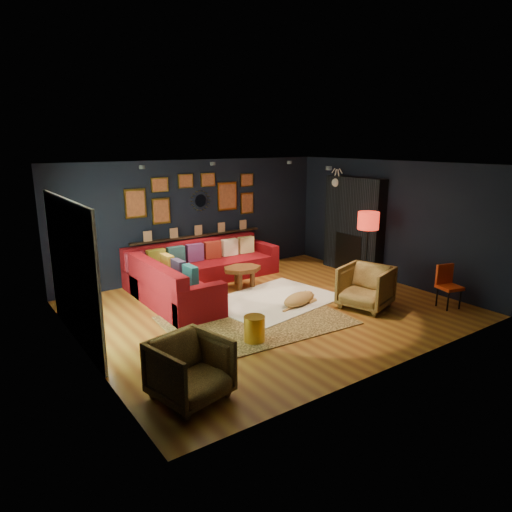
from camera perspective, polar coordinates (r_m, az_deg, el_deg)
floor at (r=8.42m, az=1.63°, el=-6.62°), size 6.50×6.50×0.00m
room_walls at (r=8.00m, az=1.71°, el=4.12°), size 6.50×6.50×6.50m
sectional at (r=9.48m, az=-7.91°, el=-2.31°), size 3.41×2.69×0.86m
ledge at (r=10.36m, az=-7.22°, el=2.53°), size 3.20×0.12×0.04m
gallery_wall at (r=10.24m, az=-7.53°, el=7.42°), size 3.15×0.04×1.02m
sunburst_mirror at (r=10.31m, az=-6.96°, el=6.88°), size 0.47×0.16×0.47m
fireplace at (r=10.81m, az=12.06°, el=3.36°), size 0.31×1.60×2.20m
deer_head at (r=11.04m, az=10.60°, el=9.06°), size 0.50×0.28×0.45m
sliding_door at (r=7.32m, az=-22.00°, el=-1.83°), size 0.06×2.80×2.20m
ceiling_spots at (r=8.54m, az=-1.51°, el=11.29°), size 3.30×2.50×0.06m
shag_rug at (r=8.81m, az=2.22°, el=-5.56°), size 2.63×2.10×0.03m
leopard_rug at (r=7.88m, az=-0.00°, el=-8.04°), size 3.10×2.31×0.02m
coffee_table at (r=9.50m, az=-1.74°, el=-1.87°), size 0.91×0.73×0.41m
pouf at (r=8.97m, az=-10.88°, el=-4.24°), size 0.50×0.50×0.33m
armchair_left at (r=5.57m, az=-8.26°, el=-13.51°), size 0.95×0.91×0.82m
armchair_right at (r=8.59m, az=13.56°, el=-3.54°), size 1.00×1.04×0.86m
gold_stool at (r=7.04m, az=-0.20°, el=-9.12°), size 0.33×0.33×0.41m
orange_chair at (r=9.10m, az=22.80°, el=-3.08°), size 0.45×0.45×0.79m
floor_lamp at (r=9.69m, az=13.85°, el=3.89°), size 0.44×0.44×1.58m
dog at (r=8.53m, az=5.34°, el=-5.11°), size 1.13×0.73×0.33m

